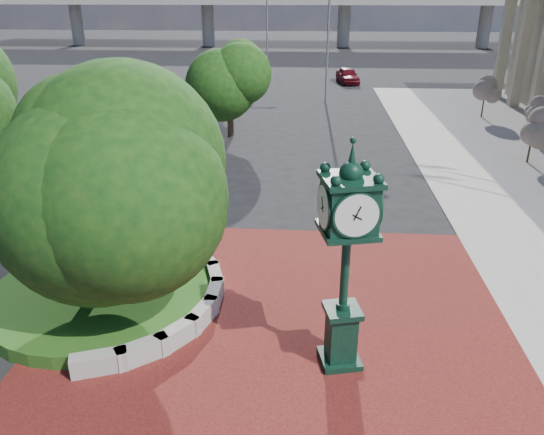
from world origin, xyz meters
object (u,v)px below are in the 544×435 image
Objects in this scene: post_clock at (346,251)px; street_lamp_near at (331,27)px; street_lamp_far at (269,19)px; parked_car at (348,75)px.

street_lamp_near is at bearing 89.24° from post_clock.
street_lamp_far is at bearing 109.30° from street_lamp_near.
post_clock is 30.60m from street_lamp_near.
parked_car is (2.35, 39.75, -2.23)m from post_clock.
street_lamp_far reaches higher than post_clock.
street_lamp_near is (-1.95, -9.27, 4.77)m from parked_car.
post_clock is 47.56m from street_lamp_far.
street_lamp_near reaches higher than post_clock.
parked_car is at bearing -43.68° from street_lamp_far.
parked_car is 0.44× the size of street_lamp_near.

